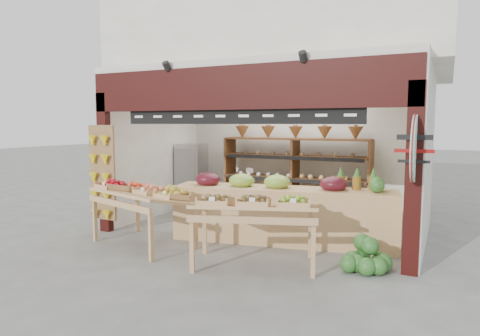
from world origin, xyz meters
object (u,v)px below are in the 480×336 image
cardboard_stack (208,208)px  refrigerator (192,177)px  display_table_left (142,194)px  back_shelving (295,162)px  mid_counter (282,213)px  watermelon_pile (366,259)px  display_table_right (254,206)px

cardboard_stack → refrigerator: bearing=139.6°
cardboard_stack → display_table_left: size_ratio=0.51×
back_shelving → display_table_left: back_shelving is taller
display_table_left → back_shelving: bearing=62.3°
refrigerator → display_table_left: 3.00m
refrigerator → display_table_left: (0.82, -2.88, 0.07)m
mid_counter → refrigerator: bearing=149.3°
back_shelving → display_table_left: (-1.68, -3.21, -0.37)m
cardboard_stack → watermelon_pile: (3.67, -1.86, -0.06)m
back_shelving → mid_counter: (0.48, -2.10, -0.71)m
display_table_right → refrigerator: bearing=134.6°
display_table_left → watermelon_pile: display_table_left is taller
display_table_right → display_table_left: bearing=174.5°
display_table_left → watermelon_pile: (3.76, 0.25, -0.69)m
back_shelving → watermelon_pile: bearing=-55.0°
back_shelving → mid_counter: 2.26m
refrigerator → cardboard_stack: 1.32m
display_table_right → watermelon_pile: 1.75m
refrigerator → display_table_left: refrigerator is taller
back_shelving → display_table_right: back_shelving is taller
back_shelving → mid_counter: size_ratio=0.84×
display_table_left → cardboard_stack: bearing=87.6°
mid_counter → display_table_left: bearing=-152.7°
back_shelving → cardboard_stack: 2.18m
back_shelving → display_table_right: (0.54, -3.42, -0.34)m
watermelon_pile → mid_counter: bearing=151.5°
refrigerator → mid_counter: (2.98, -1.77, -0.27)m
refrigerator → watermelon_pile: 5.32m
refrigerator → mid_counter: size_ratio=0.41×
back_shelving → display_table_left: size_ratio=1.66×
cardboard_stack → display_table_right: display_table_right is taller
cardboard_stack → watermelon_pile: cardboard_stack is taller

